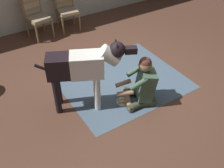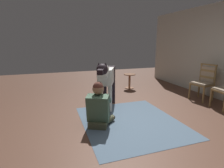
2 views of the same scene
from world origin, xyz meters
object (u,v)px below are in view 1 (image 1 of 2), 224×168
at_px(hot_dog_on_plate, 123,101).
at_px(dining_chair_left_of_pair, 36,14).
at_px(person_sitting_on_floor, 142,84).
at_px(large_dog, 83,67).
at_px(dining_chair_right_of_pair, 66,7).

bearing_deg(hot_dog_on_plate, dining_chair_left_of_pair, 96.65).
height_order(dining_chair_left_of_pair, person_sitting_on_floor, dining_chair_left_of_pair).
relative_size(dining_chair_left_of_pair, person_sitting_on_floor, 1.15).
bearing_deg(dining_chair_left_of_pair, person_sitting_on_floor, -78.81).
height_order(large_dog, hot_dog_on_plate, large_dog).
height_order(person_sitting_on_floor, hot_dog_on_plate, person_sitting_on_floor).
distance_m(dining_chair_left_of_pair, hot_dog_on_plate, 3.06).
xyz_separation_m(dining_chair_right_of_pair, person_sitting_on_floor, (-0.13, -3.13, -0.19)).
bearing_deg(dining_chair_left_of_pair, hot_dog_on_plate, -83.35).
bearing_deg(dining_chair_right_of_pair, hot_dog_on_plate, -97.52).
relative_size(person_sitting_on_floor, large_dog, 0.62).
relative_size(dining_chair_left_of_pair, large_dog, 0.71).
distance_m(person_sitting_on_floor, hot_dog_on_plate, 0.44).
bearing_deg(person_sitting_on_floor, hot_dog_on_plate, 153.81).
bearing_deg(hot_dog_on_plate, person_sitting_on_floor, -26.19).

